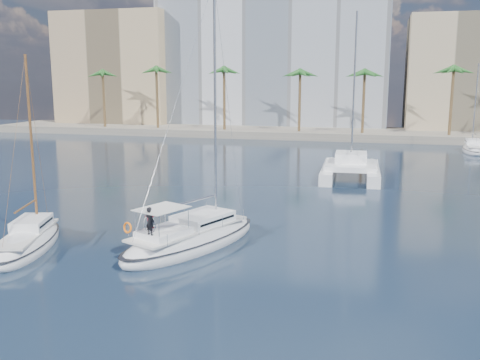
# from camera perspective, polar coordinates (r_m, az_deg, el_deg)

# --- Properties ---
(ground) EXTENTS (160.00, 160.00, 0.00)m
(ground) POSITION_cam_1_polar(r_m,az_deg,el_deg) (31.80, 0.31, -6.94)
(ground) COLOR black
(ground) RESTS_ON ground
(quay) EXTENTS (120.00, 14.00, 1.20)m
(quay) POSITION_cam_1_polar(r_m,az_deg,el_deg) (91.14, 9.68, 4.94)
(quay) COLOR gray
(quay) RESTS_ON ground
(building_modern) EXTENTS (42.00, 16.00, 28.00)m
(building_modern) POSITION_cam_1_polar(r_m,az_deg,el_deg) (104.29, 3.73, 13.16)
(building_modern) COLOR silver
(building_modern) RESTS_ON ground
(building_tan_left) EXTENTS (22.00, 14.00, 22.00)m
(building_tan_left) POSITION_cam_1_polar(r_m,az_deg,el_deg) (110.07, -12.54, 11.25)
(building_tan_left) COLOR tan
(building_tan_left) RESTS_ON ground
(building_beige) EXTENTS (20.00, 14.00, 20.00)m
(building_beige) POSITION_cam_1_polar(r_m,az_deg,el_deg) (100.47, 23.11, 10.14)
(building_beige) COLOR tan
(building_beige) RESTS_ON ground
(palm_left) EXTENTS (3.60, 3.60, 12.30)m
(palm_left) POSITION_cam_1_polar(r_m,az_deg,el_deg) (95.77, -11.45, 10.96)
(palm_left) COLOR brown
(palm_left) RESTS_ON ground
(palm_centre) EXTENTS (3.60, 3.60, 12.30)m
(palm_centre) POSITION_cam_1_polar(r_m,az_deg,el_deg) (86.70, 9.66, 11.05)
(palm_centre) COLOR brown
(palm_centre) RESTS_ON ground
(main_sloop) EXTENTS (7.30, 11.19, 15.90)m
(main_sloop) POSITION_cam_1_polar(r_m,az_deg,el_deg) (31.44, -5.19, -6.24)
(main_sloop) COLOR silver
(main_sloop) RESTS_ON ground
(small_sloop) EXTENTS (4.70, 8.54, 11.71)m
(small_sloop) POSITION_cam_1_polar(r_m,az_deg,el_deg) (33.24, -21.64, -6.17)
(small_sloop) COLOR silver
(small_sloop) RESTS_ON ground
(catamaran) EXTENTS (5.80, 11.11, 16.10)m
(catamaran) POSITION_cam_1_polar(r_m,az_deg,el_deg) (53.88, 11.73, 1.43)
(catamaran) COLOR silver
(catamaran) RESTS_ON ground
(seagull) EXTENTS (1.04, 0.45, 0.19)m
(seagull) POSITION_cam_1_polar(r_m,az_deg,el_deg) (36.61, -5.51, -3.92)
(seagull) COLOR silver
(seagull) RESTS_ON ground
(moored_yacht_a) EXTENTS (3.37, 9.52, 11.90)m
(moored_yacht_a) POSITION_cam_1_polar(r_m,az_deg,el_deg) (78.04, 23.58, 2.77)
(moored_yacht_a) COLOR silver
(moored_yacht_a) RESTS_ON ground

